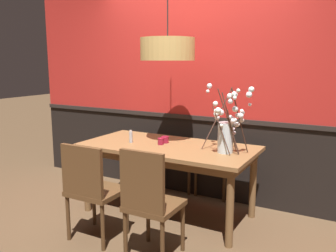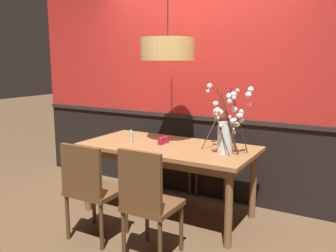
# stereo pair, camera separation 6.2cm
# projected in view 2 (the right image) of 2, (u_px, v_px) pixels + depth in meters

# --- Properties ---
(ground_plane) EXTENTS (24.00, 24.00, 0.00)m
(ground_plane) POSITION_uv_depth(u_px,v_px,m) (168.00, 213.00, 3.90)
(ground_plane) COLOR brown
(back_wall) EXTENTS (4.79, 0.14, 2.80)m
(back_wall) POSITION_uv_depth(u_px,v_px,m) (198.00, 81.00, 4.26)
(back_wall) COLOR black
(back_wall) RESTS_ON ground
(dining_table) EXTENTS (1.81, 0.89, 0.76)m
(dining_table) POSITION_uv_depth(u_px,v_px,m) (168.00, 153.00, 3.78)
(dining_table) COLOR olive
(dining_table) RESTS_ON ground
(chair_far_side_left) EXTENTS (0.49, 0.45, 0.96)m
(chair_far_side_left) POSITION_uv_depth(u_px,v_px,m) (183.00, 147.00, 4.65)
(chair_far_side_left) COLOR brown
(chair_far_side_left) RESTS_ON ground
(chair_near_side_right) EXTENTS (0.41, 0.42, 0.95)m
(chair_near_side_right) POSITION_uv_depth(u_px,v_px,m) (148.00, 199.00, 2.91)
(chair_near_side_right) COLOR brown
(chair_near_side_right) RESTS_ON ground
(chair_far_side_right) EXTENTS (0.45, 0.44, 0.88)m
(chair_far_side_right) POSITION_uv_depth(u_px,v_px,m) (220.00, 154.00, 4.42)
(chair_far_side_right) COLOR brown
(chair_far_side_right) RESTS_ON ground
(chair_near_side_left) EXTENTS (0.46, 0.43, 0.91)m
(chair_near_side_left) POSITION_uv_depth(u_px,v_px,m) (91.00, 186.00, 3.24)
(chair_near_side_left) COLOR brown
(chair_near_side_left) RESTS_ON ground
(vase_with_blossoms) EXTENTS (0.57, 0.48, 0.65)m
(vase_with_blossoms) POSITION_uv_depth(u_px,v_px,m) (226.00, 130.00, 3.40)
(vase_with_blossoms) COLOR silver
(vase_with_blossoms) RESTS_ON dining_table
(candle_holder_nearer_center) EXTENTS (0.08, 0.08, 0.07)m
(candle_holder_nearer_center) POSITION_uv_depth(u_px,v_px,m) (165.00, 139.00, 3.86)
(candle_holder_nearer_center) COLOR maroon
(candle_holder_nearer_center) RESTS_ON dining_table
(candle_holder_nearer_edge) EXTENTS (0.07, 0.07, 0.07)m
(candle_holder_nearer_edge) POSITION_uv_depth(u_px,v_px,m) (161.00, 141.00, 3.77)
(candle_holder_nearer_edge) COLOR maroon
(candle_holder_nearer_edge) RESTS_ON dining_table
(condiment_bottle) EXTENTS (0.04, 0.04, 0.14)m
(condiment_bottle) POSITION_uv_depth(u_px,v_px,m) (131.00, 137.00, 3.87)
(condiment_bottle) COLOR #ADADB2
(condiment_bottle) RESTS_ON dining_table
(pendant_lamp) EXTENTS (0.55, 0.55, 1.17)m
(pendant_lamp) POSITION_uv_depth(u_px,v_px,m) (168.00, 49.00, 3.65)
(pendant_lamp) COLOR tan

